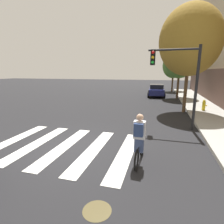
% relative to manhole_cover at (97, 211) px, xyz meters
% --- Properties ---
extents(ground_plane, '(120.00, 120.00, 0.00)m').
position_rel_manhole_cover_xyz_m(ground_plane, '(-2.37, 2.87, -0.00)').
color(ground_plane, black).
extents(crosswalk_stripes, '(5.57, 4.08, 0.01)m').
position_rel_manhole_cover_xyz_m(crosswalk_stripes, '(-2.46, 2.87, 0.00)').
color(crosswalk_stripes, silver).
rests_on(crosswalk_stripes, ground).
extents(manhole_cover, '(0.64, 0.64, 0.01)m').
position_rel_manhole_cover_xyz_m(manhole_cover, '(0.00, 0.00, 0.00)').
color(manhole_cover, '#473D1E').
rests_on(manhole_cover, ground).
extents(sedan_mid, '(2.14, 4.31, 1.46)m').
position_rel_manhole_cover_xyz_m(sedan_mid, '(0.61, 19.11, 0.75)').
color(sedan_mid, navy).
rests_on(sedan_mid, ground).
extents(cyclist, '(0.37, 1.71, 1.69)m').
position_rel_manhole_cover_xyz_m(cyclist, '(0.61, 2.27, 0.84)').
color(cyclist, black).
rests_on(cyclist, ground).
extents(traffic_light_near, '(2.47, 0.28, 4.20)m').
position_rel_manhole_cover_xyz_m(traffic_light_near, '(2.01, 6.49, 2.86)').
color(traffic_light_near, black).
rests_on(traffic_light_near, ground).
extents(fire_hydrant, '(0.33, 0.22, 0.78)m').
position_rel_manhole_cover_xyz_m(fire_hydrant, '(4.28, 11.17, 0.53)').
color(fire_hydrant, gold).
rests_on(fire_hydrant, sidewalk).
extents(street_tree_near, '(4.18, 4.18, 7.43)m').
position_rel_manhole_cover_xyz_m(street_tree_near, '(2.89, 10.89, 5.02)').
color(street_tree_near, '#4C3823').
rests_on(street_tree_near, ground).
extents(street_tree_mid, '(3.54, 3.54, 6.29)m').
position_rel_manhole_cover_xyz_m(street_tree_mid, '(2.93, 18.08, 4.25)').
color(street_tree_mid, '#4C3823').
rests_on(street_tree_mid, ground).
extents(street_tree_far, '(3.16, 3.16, 5.62)m').
position_rel_manhole_cover_xyz_m(street_tree_far, '(2.72, 25.47, 3.79)').
color(street_tree_far, '#4C3823').
rests_on(street_tree_far, ground).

